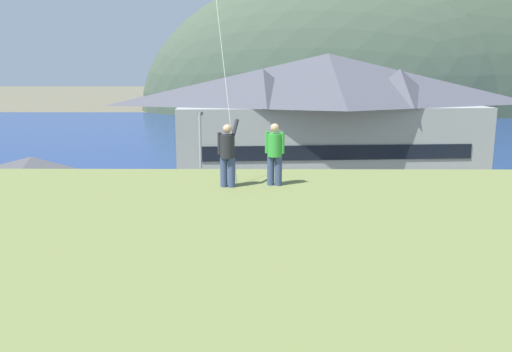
# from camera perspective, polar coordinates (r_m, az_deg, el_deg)

# --- Properties ---
(ground_plane) EXTENTS (600.00, 600.00, 0.00)m
(ground_plane) POSITION_cam_1_polar(r_m,az_deg,el_deg) (23.36, -1.61, -13.48)
(ground_plane) COLOR #66604C
(parking_lot_pad) EXTENTS (40.00, 20.00, 0.10)m
(parking_lot_pad) POSITION_cam_1_polar(r_m,az_deg,el_deg) (27.95, -1.24, -9.03)
(parking_lot_pad) COLOR slate
(parking_lot_pad) RESTS_ON ground
(bay_water) EXTENTS (360.00, 84.00, 0.03)m
(bay_water) POSITION_cam_1_polar(r_m,az_deg,el_deg) (81.74, -0.10, 4.69)
(bay_water) COLOR navy
(bay_water) RESTS_ON ground
(far_hill_west_ridge) EXTENTS (103.93, 59.17, 69.89)m
(far_hill_west_ridge) POSITION_cam_1_polar(r_m,az_deg,el_deg) (135.31, 9.88, 7.27)
(far_hill_west_ridge) COLOR #42513D
(far_hill_west_ridge) RESTS_ON ground
(far_hill_east_peak) EXTENTS (145.66, 49.44, 70.12)m
(far_hill_east_peak) POSITION_cam_1_polar(r_m,az_deg,el_deg) (140.18, 18.82, 6.98)
(far_hill_east_peak) COLOR #3D4C38
(far_hill_east_peak) RESTS_ON ground
(harbor_lodge) EXTENTS (25.93, 11.84, 11.22)m
(harbor_lodge) POSITION_cam_1_polar(r_m,az_deg,el_deg) (42.62, 7.85, 6.20)
(harbor_lodge) COLOR #999E99
(harbor_lodge) RESTS_ON ground
(storage_shed_near_lot) EXTENTS (8.12, 4.74, 5.42)m
(storage_shed_near_lot) POSITION_cam_1_polar(r_m,az_deg,el_deg) (30.32, -23.26, -2.89)
(storage_shed_near_lot) COLOR beige
(storage_shed_near_lot) RESTS_ON ground
(wharf_dock) EXTENTS (3.20, 15.19, 0.70)m
(wharf_dock) POSITION_cam_1_polar(r_m,az_deg,el_deg) (56.10, 1.11, 1.83)
(wharf_dock) COLOR #70604C
(wharf_dock) RESTS_ON ground
(moored_boat_wharfside) EXTENTS (2.76, 7.48, 2.16)m
(moored_boat_wharfside) POSITION_cam_1_polar(r_m,az_deg,el_deg) (57.28, -2.43, 2.40)
(moored_boat_wharfside) COLOR silver
(moored_boat_wharfside) RESTS_ON ground
(parked_car_front_row_silver) EXTENTS (4.26, 2.18, 1.82)m
(parked_car_front_row_silver) POSITION_cam_1_polar(r_m,az_deg,el_deg) (29.49, -8.69, -5.96)
(parked_car_front_row_silver) COLOR slate
(parked_car_front_row_silver) RESTS_ON parking_lot_pad
(parked_car_front_row_end) EXTENTS (4.28, 2.21, 1.82)m
(parked_car_front_row_end) POSITION_cam_1_polar(r_m,az_deg,el_deg) (29.57, 9.12, -5.92)
(parked_car_front_row_end) COLOR #B28923
(parked_car_front_row_end) RESTS_ON parking_lot_pad
(parked_car_lone_by_shed) EXTENTS (4.25, 2.15, 1.82)m
(parked_car_lone_by_shed) POSITION_cam_1_polar(r_m,az_deg,el_deg) (24.47, 6.60, -9.64)
(parked_car_lone_by_shed) COLOR #B28923
(parked_car_lone_by_shed) RESTS_ON parking_lot_pad
(parked_car_corner_spot) EXTENTS (4.32, 2.30, 1.82)m
(parked_car_corner_spot) POSITION_cam_1_polar(r_m,az_deg,el_deg) (29.82, 17.91, -6.20)
(parked_car_corner_spot) COLOR black
(parked_car_corner_spot) RESTS_ON parking_lot_pad
(parked_car_front_row_red) EXTENTS (4.27, 2.19, 1.82)m
(parked_car_front_row_red) POSITION_cam_1_polar(r_m,az_deg,el_deg) (25.00, 24.63, -10.20)
(parked_car_front_row_red) COLOR silver
(parked_car_front_row_red) RESTS_ON parking_lot_pad
(parked_car_back_row_right) EXTENTS (4.33, 2.32, 1.82)m
(parked_car_back_row_right) POSITION_cam_1_polar(r_m,az_deg,el_deg) (24.91, -13.38, -9.50)
(parked_car_back_row_right) COLOR slate
(parked_car_back_row_right) RESTS_ON parking_lot_pad
(parking_light_pole) EXTENTS (0.24, 0.78, 7.28)m
(parking_light_pole) POSITION_cam_1_polar(r_m,az_deg,el_deg) (32.40, -6.12, 1.56)
(parking_light_pole) COLOR #ADADB2
(parking_light_pole) RESTS_ON parking_lot_pad
(person_kite_flyer) EXTENTS (0.58, 0.63, 1.86)m
(person_kite_flyer) POSITION_cam_1_polar(r_m,az_deg,el_deg) (14.15, -3.17, 2.56)
(person_kite_flyer) COLOR #384770
(person_kite_flyer) RESTS_ON grassy_hill_foreground
(person_companion) EXTENTS (0.54, 0.40, 1.74)m
(person_companion) POSITION_cam_1_polar(r_m,az_deg,el_deg) (14.35, 2.08, 2.63)
(person_companion) COLOR #384770
(person_companion) RESTS_ON grassy_hill_foreground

